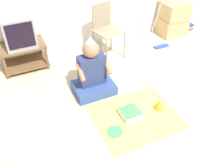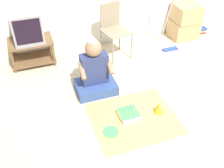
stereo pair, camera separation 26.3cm
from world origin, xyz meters
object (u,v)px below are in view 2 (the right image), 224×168
(dust_mop, at_px, (170,27))
(folding_chair, at_px, (114,26))
(birthday_cake, at_px, (129,114))
(paper_plate, at_px, (111,132))
(person_seated, at_px, (95,73))
(party_hat_blue, at_px, (159,107))
(book_pile, at_px, (201,30))
(cardboard_box_stack, at_px, (185,21))
(tv, at_px, (27,27))

(dust_mop, bearing_deg, folding_chair, 174.36)
(birthday_cake, relative_size, paper_plate, 1.24)
(person_seated, distance_m, paper_plate, 0.89)
(birthday_cake, relative_size, party_hat_blue, 1.51)
(folding_chair, distance_m, book_pile, 1.96)
(cardboard_box_stack, relative_size, person_seated, 0.73)
(folding_chair, xyz_separation_m, paper_plate, (-0.64, -1.69, -0.51))
(paper_plate, bearing_deg, birthday_cake, 28.53)
(person_seated, relative_size, birthday_cake, 3.57)
(birthday_cake, distance_m, party_hat_blue, 0.40)
(dust_mop, xyz_separation_m, birthday_cake, (-1.34, -1.42, -0.35))
(cardboard_box_stack, distance_m, person_seated, 2.28)
(cardboard_box_stack, xyz_separation_m, dust_mop, (-0.47, -0.26, 0.08))
(person_seated, height_order, party_hat_blue, person_seated)
(dust_mop, relative_size, birthday_cake, 5.43)
(party_hat_blue, height_order, paper_plate, party_hat_blue)
(birthday_cake, distance_m, paper_plate, 0.35)
(folding_chair, xyz_separation_m, cardboard_box_stack, (1.47, 0.16, -0.21))
(tv, xyz_separation_m, person_seated, (0.76, -1.03, -0.36))
(book_pile, xyz_separation_m, party_hat_blue, (-1.83, -1.74, 0.03))
(cardboard_box_stack, bearing_deg, folding_chair, -173.75)
(cardboard_box_stack, relative_size, party_hat_blue, 3.95)
(cardboard_box_stack, xyz_separation_m, paper_plate, (-2.11, -1.85, -0.31))
(party_hat_blue, bearing_deg, folding_chair, 92.53)
(folding_chair, height_order, birthday_cake, folding_chair)
(tv, distance_m, paper_plate, 2.10)
(dust_mop, bearing_deg, book_pile, 17.38)
(folding_chair, relative_size, dust_mop, 0.67)
(tv, height_order, party_hat_blue, tv)
(cardboard_box_stack, xyz_separation_m, party_hat_blue, (-1.40, -1.72, -0.23))
(dust_mop, height_order, birthday_cake, dust_mop)
(tv, height_order, birthday_cake, tv)
(party_hat_blue, bearing_deg, person_seated, 131.99)
(cardboard_box_stack, height_order, birthday_cake, cardboard_box_stack)
(tv, bearing_deg, party_hat_blue, -51.12)
(folding_chair, bearing_deg, dust_mop, -5.64)
(birthday_cake, bearing_deg, party_hat_blue, -5.65)
(folding_chair, distance_m, birthday_cake, 1.63)
(folding_chair, relative_size, paper_plate, 4.54)
(folding_chair, height_order, book_pile, folding_chair)
(tv, distance_m, book_pile, 3.29)
(cardboard_box_stack, relative_size, paper_plate, 3.26)
(book_pile, distance_m, person_seated, 2.69)
(book_pile, bearing_deg, birthday_cake, -142.65)
(dust_mop, xyz_separation_m, book_pile, (0.89, 0.28, -0.34))
(cardboard_box_stack, bearing_deg, party_hat_blue, -129.19)
(cardboard_box_stack, height_order, paper_plate, cardboard_box_stack)
(tv, relative_size, person_seated, 0.55)
(birthday_cake, xyz_separation_m, paper_plate, (-0.30, -0.17, -0.04))
(tv, distance_m, birthday_cake, 2.07)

